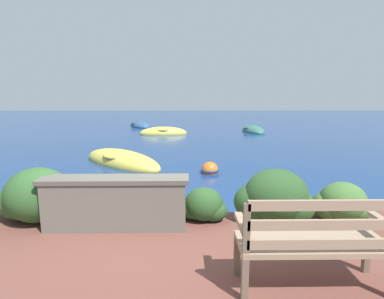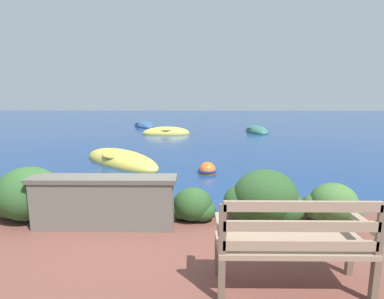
{
  "view_description": "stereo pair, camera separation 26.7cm",
  "coord_description": "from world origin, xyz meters",
  "px_view_note": "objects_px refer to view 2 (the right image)",
  "views": [
    {
      "loc": [
        0.55,
        -4.43,
        2.0
      ],
      "look_at": [
        0.71,
        5.85,
        0.18
      ],
      "focal_mm": 28.0,
      "sensor_mm": 36.0,
      "label": 1
    },
    {
      "loc": [
        0.81,
        -4.43,
        2.0
      ],
      "look_at": [
        0.71,
        5.85,
        0.18
      ],
      "focal_mm": 28.0,
      "sensor_mm": 36.0,
      "label": 2
    }
  ],
  "objects_px": {
    "rowboat_mid": "(166,133)",
    "rowboat_nearest": "(121,161)",
    "mooring_buoy": "(207,170)",
    "rowboat_outer": "(145,126)",
    "park_bench": "(294,242)",
    "rowboat_far": "(257,131)"
  },
  "relations": [
    {
      "from": "rowboat_mid",
      "to": "rowboat_nearest",
      "type": "bearing_deg",
      "value": -99.89
    },
    {
      "from": "rowboat_nearest",
      "to": "mooring_buoy",
      "type": "height_order",
      "value": "rowboat_nearest"
    },
    {
      "from": "rowboat_nearest",
      "to": "rowboat_outer",
      "type": "relative_size",
      "value": 1.08
    },
    {
      "from": "rowboat_mid",
      "to": "rowboat_outer",
      "type": "height_order",
      "value": "rowboat_mid"
    },
    {
      "from": "rowboat_outer",
      "to": "mooring_buoy",
      "type": "xyz_separation_m",
      "value": [
        3.76,
        -12.52,
        0.02
      ]
    },
    {
      "from": "park_bench",
      "to": "rowboat_mid",
      "type": "bearing_deg",
      "value": 100.81
    },
    {
      "from": "rowboat_far",
      "to": "rowboat_outer",
      "type": "xyz_separation_m",
      "value": [
        -6.96,
        3.2,
        0.0
      ]
    },
    {
      "from": "rowboat_outer",
      "to": "mooring_buoy",
      "type": "distance_m",
      "value": 13.07
    },
    {
      "from": "rowboat_nearest",
      "to": "rowboat_mid",
      "type": "bearing_deg",
      "value": -52.78
    },
    {
      "from": "park_bench",
      "to": "mooring_buoy",
      "type": "bearing_deg",
      "value": 96.8
    },
    {
      "from": "rowboat_far",
      "to": "rowboat_nearest",
      "type": "bearing_deg",
      "value": -42.93
    },
    {
      "from": "rowboat_far",
      "to": "mooring_buoy",
      "type": "relative_size",
      "value": 4.9
    },
    {
      "from": "rowboat_far",
      "to": "mooring_buoy",
      "type": "distance_m",
      "value": 9.85
    },
    {
      "from": "rowboat_mid",
      "to": "park_bench",
      "type": "bearing_deg",
      "value": -84.09
    },
    {
      "from": "rowboat_outer",
      "to": "mooring_buoy",
      "type": "height_order",
      "value": "rowboat_outer"
    },
    {
      "from": "rowboat_nearest",
      "to": "rowboat_outer",
      "type": "distance_m",
      "value": 11.43
    },
    {
      "from": "park_bench",
      "to": "rowboat_mid",
      "type": "height_order",
      "value": "park_bench"
    },
    {
      "from": "rowboat_outer",
      "to": "park_bench",
      "type": "bearing_deg",
      "value": 169.32
    },
    {
      "from": "rowboat_nearest",
      "to": "rowboat_far",
      "type": "height_order",
      "value": "rowboat_nearest"
    },
    {
      "from": "rowboat_mid",
      "to": "mooring_buoy",
      "type": "relative_size",
      "value": 5.25
    },
    {
      "from": "mooring_buoy",
      "to": "rowboat_nearest",
      "type": "bearing_deg",
      "value": 156.05
    },
    {
      "from": "park_bench",
      "to": "rowboat_mid",
      "type": "distance_m",
      "value": 13.79
    }
  ]
}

